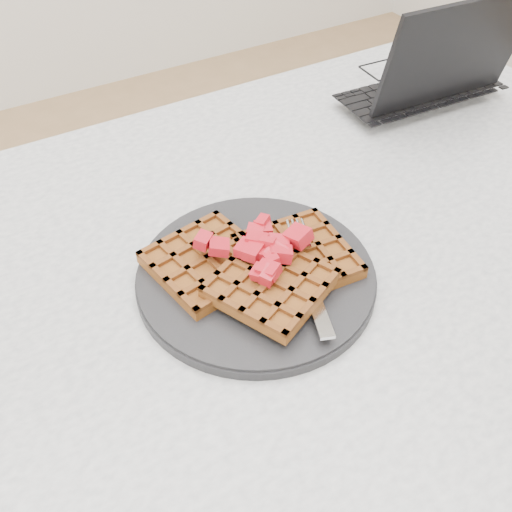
% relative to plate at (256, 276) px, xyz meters
% --- Properties ---
extents(ground, '(4.00, 4.00, 0.00)m').
position_rel_plate_xyz_m(ground, '(0.10, 0.03, -0.76)').
color(ground, tan).
rests_on(ground, ground).
extents(table, '(1.20, 0.80, 0.75)m').
position_rel_plate_xyz_m(table, '(0.10, 0.03, -0.12)').
color(table, silver).
rests_on(table, ground).
extents(plate, '(0.28, 0.28, 0.02)m').
position_rel_plate_xyz_m(plate, '(0.00, 0.00, 0.00)').
color(plate, black).
rests_on(plate, table).
extents(waffles, '(0.23, 0.22, 0.03)m').
position_rel_plate_xyz_m(waffles, '(0.00, -0.00, 0.02)').
color(waffles, brown).
rests_on(waffles, plate).
extents(strawberry_pile, '(0.15, 0.15, 0.02)m').
position_rel_plate_xyz_m(strawberry_pile, '(0.00, 0.00, 0.05)').
color(strawberry_pile, maroon).
rests_on(strawberry_pile, waffles).
extents(fork, '(0.09, 0.18, 0.02)m').
position_rel_plate_xyz_m(fork, '(0.04, -0.04, 0.02)').
color(fork, silver).
rests_on(fork, plate).
extents(laptop, '(0.30, 0.23, 0.20)m').
position_rel_plate_xyz_m(laptop, '(0.46, 0.24, 0.03)').
color(laptop, black).
rests_on(laptop, table).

